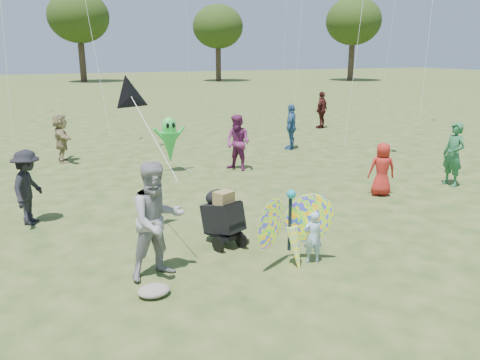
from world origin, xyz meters
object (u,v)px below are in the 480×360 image
at_px(crowd_b, 28,187).
at_px(crowd_d, 61,138).
at_px(crowd_c, 291,127).
at_px(crowd_e, 238,143).
at_px(alien_kite, 170,142).
at_px(crowd_f, 454,155).
at_px(butterfly_kite, 292,230).
at_px(jogging_stroller, 222,213).
at_px(adult_man, 157,221).
at_px(crowd_h, 322,110).
at_px(crowd_a, 382,169).
at_px(child_girl, 313,237).

bearing_deg(crowd_b, crowd_d, 13.11).
distance_m(crowd_b, crowd_c, 10.55).
distance_m(crowd_e, alien_kite, 2.15).
bearing_deg(crowd_e, crowd_f, 17.82).
bearing_deg(butterfly_kite, jogging_stroller, 116.78).
relative_size(crowd_e, alien_kite, 1.02).
relative_size(adult_man, crowd_h, 1.11).
relative_size(adult_man, alien_kite, 1.15).
distance_m(crowd_a, crowd_b, 8.61).
height_order(crowd_d, crowd_f, crowd_f).
bearing_deg(adult_man, jogging_stroller, 19.71).
distance_m(adult_man, crowd_d, 9.75).
distance_m(crowd_c, crowd_h, 5.53).
xyz_separation_m(crowd_c, crowd_e, (-3.23, -2.27, 0.02)).
height_order(crowd_a, crowd_c, crowd_c).
xyz_separation_m(child_girl, crowd_b, (-4.64, 4.18, 0.35)).
height_order(crowd_d, butterfly_kite, crowd_d).
height_order(child_girl, crowd_d, crowd_d).
xyz_separation_m(adult_man, crowd_b, (-1.97, 3.61, -0.16)).
relative_size(crowd_e, butterfly_kite, 1.02).
bearing_deg(alien_kite, child_girl, -85.60).
xyz_separation_m(adult_man, crowd_f, (8.97, 2.15, -0.10)).
distance_m(crowd_c, crowd_f, 6.55).
bearing_deg(crowd_b, adult_man, -128.62).
xyz_separation_m(adult_man, crowd_a, (6.53, 2.22, -0.29)).
relative_size(crowd_f, butterfly_kite, 1.03).
distance_m(crowd_a, crowd_h, 11.24).
bearing_deg(crowd_h, child_girl, 24.28).
xyz_separation_m(crowd_h, jogging_stroller, (-9.80, -11.48, -0.29)).
relative_size(crowd_b, crowd_e, 0.94).
bearing_deg(crowd_a, alien_kite, -23.39).
bearing_deg(adult_man, crowd_d, 83.93).
bearing_deg(adult_man, alien_kite, 61.48).
distance_m(crowd_a, butterfly_kite, 5.10).
xyz_separation_m(crowd_b, crowd_d, (1.04, 6.09, -0.00)).
height_order(crowd_a, crowd_d, crowd_d).
height_order(crowd_h, alien_kite, crowd_h).
bearing_deg(crowd_e, crowd_b, -98.67).
bearing_deg(child_girl, crowd_h, -110.36).
height_order(crowd_d, crowd_e, crowd_e).
distance_m(crowd_c, butterfly_kite, 10.41).
height_order(crowd_c, crowd_d, crowd_c).
relative_size(child_girl, alien_kite, 0.55).
bearing_deg(crowd_b, alien_kite, -28.52).
distance_m(crowd_f, crowd_h, 10.50).
bearing_deg(crowd_c, jogging_stroller, 2.84).
height_order(jogging_stroller, butterfly_kite, butterfly_kite).
bearing_deg(crowd_a, crowd_b, 13.67).
distance_m(crowd_a, crowd_e, 4.68).
height_order(child_girl, jogging_stroller, jogging_stroller).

